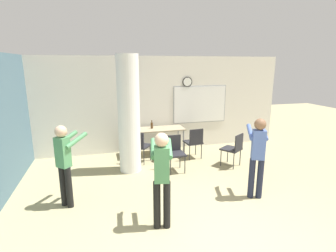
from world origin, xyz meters
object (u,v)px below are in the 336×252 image
chair_table_left (140,144)px  chair_table_right (194,141)px  bottle_on_table (152,125)px  person_watching_back (65,160)px  person_playing_side (258,152)px  folding_table (156,131)px  chair_mid_room (234,147)px  chair_table_front (175,151)px  person_playing_front (162,173)px

chair_table_left → chair_table_right: bearing=-2.0°
bottle_on_table → chair_table_right: 1.29m
person_watching_back → person_playing_side: bearing=-9.6°
folding_table → person_watching_back: bearing=-133.0°
folding_table → bottle_on_table: size_ratio=6.72×
chair_table_left → person_playing_side: (1.91, -2.41, 0.43)m
chair_table_right → chair_table_left: bearing=178.0°
folding_table → chair_mid_room: 2.22m
chair_table_front → person_watching_back: (-2.37, -1.08, 0.39)m
folding_table → person_playing_front: person_playing_front is taller
chair_table_right → chair_mid_room: size_ratio=1.00×
person_playing_front → bottle_on_table: bearing=81.1°
chair_table_front → person_watching_back: 2.64m
chair_mid_room → person_playing_front: size_ratio=0.55×
bottle_on_table → chair_table_left: (-0.45, -0.60, -0.35)m
person_watching_back → chair_mid_room: bearing=13.6°
folding_table → person_watching_back: person_watching_back is taller
chair_table_front → chair_mid_room: same height
bottle_on_table → chair_mid_room: size_ratio=0.27×
chair_table_right → chair_table_front: 1.02m
person_watching_back → person_playing_side: person_playing_side is taller
chair_mid_room → person_playing_side: (-0.37, -1.55, 0.43)m
folding_table → person_playing_side: (1.34, -2.96, 0.22)m
bottle_on_table → person_playing_front: (-0.55, -3.49, 0.06)m
chair_table_left → person_playing_side: size_ratio=0.55×
chair_table_left → chair_mid_room: bearing=-20.8°
chair_table_front → person_watching_back: person_watching_back is taller
person_playing_side → bottle_on_table: bearing=115.8°
chair_table_right → chair_table_front: (-0.76, -0.68, 0.00)m
bottle_on_table → person_playing_front: 3.54m
chair_mid_room → person_watching_back: size_ratio=0.57×
chair_mid_room → person_watching_back: person_watching_back is taller
chair_table_right → person_playing_front: (-1.60, -2.84, 0.42)m
folding_table → chair_table_left: (-0.57, -0.55, -0.20)m
chair_table_right → person_watching_back: size_ratio=0.57×
person_playing_front → person_playing_side: size_ratio=0.99×
person_watching_back → chair_table_left: bearing=48.0°
person_playing_front → person_watching_back: bearing=144.8°
chair_mid_room → person_playing_side: person_playing_side is taller
chair_table_right → person_watching_back: (-3.13, -1.76, 0.39)m
folding_table → chair_mid_room: chair_mid_room is taller
person_playing_front → person_playing_side: 2.06m
chair_mid_room → person_playing_side: 1.65m
chair_table_left → chair_mid_room: 2.43m
chair_table_right → person_playing_front: size_ratio=0.55×
person_playing_front → person_playing_side: person_playing_side is taller
chair_table_left → person_playing_front: bearing=-91.9°
chair_table_right → chair_mid_room: bearing=-46.4°
chair_table_front → chair_mid_room: size_ratio=1.00×
person_watching_back → person_playing_front: size_ratio=0.97×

